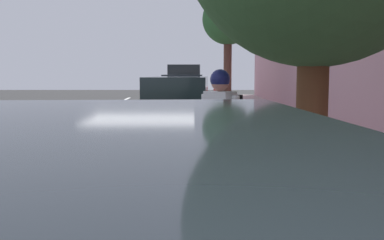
# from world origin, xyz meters

# --- Properties ---
(ground) EXTENTS (57.89, 57.89, 0.00)m
(ground) POSITION_xyz_m (0.00, 0.00, 0.00)
(ground) COLOR #2A2A2A
(sidewalk) EXTENTS (3.23, 36.18, 0.15)m
(sidewalk) POSITION_xyz_m (3.52, 0.00, 0.08)
(sidewalk) COLOR #AD9392
(sidewalk) RESTS_ON ground
(curb_edge) EXTENTS (0.16, 36.18, 0.15)m
(curb_edge) POSITION_xyz_m (1.83, 0.00, 0.08)
(curb_edge) COLOR gray
(curb_edge) RESTS_ON ground
(lane_stripe_centre) EXTENTS (0.14, 35.80, 0.01)m
(lane_stripe_centre) POSITION_xyz_m (-2.69, -0.19, 0.00)
(lane_stripe_centre) COLOR white
(lane_stripe_centre) RESTS_ON ground
(lane_stripe_bike_edge) EXTENTS (0.12, 36.18, 0.01)m
(lane_stripe_bike_edge) POSITION_xyz_m (0.36, 0.00, 0.00)
(lane_stripe_bike_edge) COLOR white
(lane_stripe_bike_edge) RESTS_ON ground
(building_facade) EXTENTS (0.50, 36.18, 5.54)m
(building_facade) POSITION_xyz_m (5.39, 0.00, 2.77)
(building_facade) COLOR #B88592
(building_facade) RESTS_ON ground
(parked_sedan_green_second) EXTENTS (2.05, 4.50, 1.52)m
(parked_sedan_green_second) POSITION_xyz_m (0.80, 1.14, 0.75)
(parked_sedan_green_second) COLOR #1E512D
(parked_sedan_green_second) RESTS_ON ground
(parked_sedan_silver_mid) EXTENTS (1.96, 4.46, 1.52)m
(parked_sedan_silver_mid) POSITION_xyz_m (0.83, 7.80, 0.75)
(parked_sedan_silver_mid) COLOR #B7BABF
(parked_sedan_silver_mid) RESTS_ON ground
(parked_suv_tan_far) EXTENTS (2.07, 4.75, 1.99)m
(parked_suv_tan_far) POSITION_xyz_m (0.81, 14.35, 1.03)
(parked_suv_tan_far) COLOR tan
(parked_suv_tan_far) RESTS_ON ground
(bicycle_at_curb) EXTENTS (1.42, 1.07, 0.75)m
(bicycle_at_curb) POSITION_xyz_m (1.36, -4.18, 0.37)
(bicycle_at_curb) COLOR black
(bicycle_at_curb) RESTS_ON ground
(cyclist_with_backpack) EXTENTS (0.55, 0.54, 1.70)m
(cyclist_with_backpack) POSITION_xyz_m (1.58, -4.61, 1.03)
(cyclist_with_backpack) COLOR #C6B284
(cyclist_with_backpack) RESTS_ON ground
(street_tree_far_end) EXTENTS (2.21, 2.21, 4.82)m
(street_tree_far_end) POSITION_xyz_m (2.74, 9.27, 3.80)
(street_tree_far_end) COLOR brown
(street_tree_far_end) RESTS_ON sidewalk
(fire_hydrant) EXTENTS (0.22, 0.22, 0.84)m
(fire_hydrant) POSITION_xyz_m (2.26, 9.57, 0.58)
(fire_hydrant) COLOR red
(fire_hydrant) RESTS_ON sidewalk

